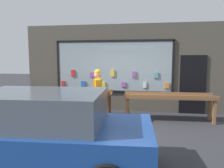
# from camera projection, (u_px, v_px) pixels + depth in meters

# --- Properties ---
(ground_plane) EXTENTS (40.00, 40.00, 0.00)m
(ground_plane) POSITION_uv_depth(u_px,v_px,m) (112.00, 130.00, 6.10)
(ground_plane) COLOR #2D2D33
(shopfront_facade) EXTENTS (7.52, 0.29, 3.25)m
(shopfront_facade) POSITION_uv_depth(u_px,v_px,m) (123.00, 68.00, 8.25)
(shopfront_facade) COLOR #4C473D
(shopfront_facade) RESTS_ON ground_plane
(display_table_left) EXTENTS (2.86, 0.74, 0.91)m
(display_table_left) POSITION_uv_depth(u_px,v_px,m) (70.00, 95.00, 7.46)
(display_table_left) COLOR brown
(display_table_left) RESTS_ON ground_plane
(display_table_right) EXTENTS (2.86, 0.73, 0.88)m
(display_table_right) POSITION_uv_depth(u_px,v_px,m) (169.00, 99.00, 6.92)
(display_table_right) COLOR brown
(display_table_right) RESTS_ON ground_plane
(person_browsing) EXTENTS (0.26, 0.66, 1.66)m
(person_browsing) POSITION_uv_depth(u_px,v_px,m) (98.00, 92.00, 6.70)
(person_browsing) COLOR #4C382D
(person_browsing) RESTS_ON ground_plane
(small_dog) EXTENTS (0.22, 0.53, 0.37)m
(small_dog) POSITION_uv_depth(u_px,v_px,m) (80.00, 115.00, 6.76)
(small_dog) COLOR black
(small_dog) RESTS_ON ground_plane
(sandwich_board_sign) EXTENTS (0.66, 0.80, 0.99)m
(sandwich_board_sign) POSITION_uv_depth(u_px,v_px,m) (7.00, 101.00, 7.67)
(sandwich_board_sign) COLOR black
(sandwich_board_sign) RESTS_ON ground_plane
(parked_car) EXTENTS (4.00, 2.08, 1.41)m
(parked_car) POSITION_uv_depth(u_px,v_px,m) (41.00, 129.00, 3.85)
(parked_car) COLOR navy
(parked_car) RESTS_ON ground_plane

